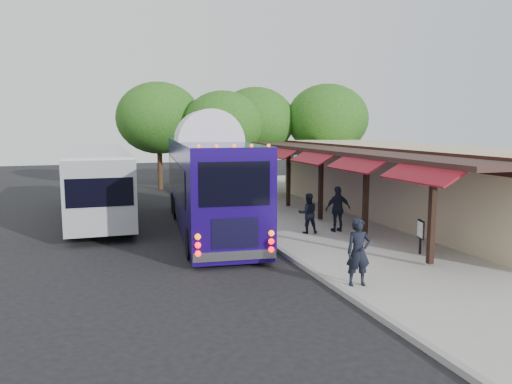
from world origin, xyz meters
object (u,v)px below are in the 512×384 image
object	(u,v)px
city_bus	(98,180)
ped_a	(358,252)
coach_bus	(208,179)
ped_d	(263,194)
sign_board	(421,231)
ped_b	(308,213)
ped_c	(338,209)

from	to	relation	value
city_bus	ped_a	distance (m)	15.42
coach_bus	city_bus	distance (m)	6.35
ped_d	sign_board	distance (m)	10.15
ped_b	city_bus	bearing A→B (deg)	-29.27
ped_d	ped_c	bearing A→B (deg)	122.84
sign_board	ped_a	bearing A→B (deg)	-133.38
ped_d	sign_board	bearing A→B (deg)	122.75
coach_bus	ped_b	bearing A→B (deg)	-33.16
coach_bus	sign_board	size ratio (longest dim) A/B	11.10
ped_d	sign_board	size ratio (longest dim) A/B	1.52
city_bus	sign_board	bearing A→B (deg)	-47.60
ped_c	ped_a	bearing A→B (deg)	67.76
ped_b	ped_d	bearing A→B (deg)	-77.42
coach_bus	ped_a	world-z (taller)	coach_bus
coach_bus	ped_a	distance (m)	9.81
city_bus	ped_d	size ratio (longest dim) A/B	6.94
ped_a	ped_c	world-z (taller)	ped_c
coach_bus	ped_b	xyz separation A→B (m)	(3.54, -2.85, -1.27)
ped_b	sign_board	distance (m)	4.92
coach_bus	ped_c	size ratio (longest dim) A/B	6.92
sign_board	ped_c	bearing A→B (deg)	118.26
city_bus	sign_board	world-z (taller)	city_bus
coach_bus	ped_b	size ratio (longest dim) A/B	7.99
ped_c	ped_d	xyz separation A→B (m)	(-1.34, 5.66, -0.05)
ped_d	city_bus	bearing A→B (deg)	7.76
ped_a	coach_bus	bearing A→B (deg)	111.99
coach_bus	ped_a	xyz separation A→B (m)	(2.05, -9.52, -1.15)
ped_a	ped_d	world-z (taller)	ped_a
ped_c	ped_d	distance (m)	5.81
coach_bus	city_bus	size ratio (longest dim) A/B	1.05
coach_bus	sign_board	xyz separation A→B (m)	(5.84, -7.20, -1.29)
ped_a	sign_board	distance (m)	4.44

